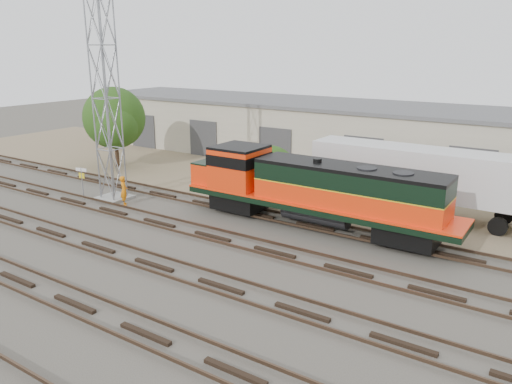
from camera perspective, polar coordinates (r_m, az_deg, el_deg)
The scene contains 11 objects.
ground at distance 26.55m, azimuth -7.00°, elevation -6.18°, with size 140.00×140.00×0.00m, color #47423A.
dirt_strip at distance 38.56m, azimuth 7.51°, elevation 0.95°, with size 80.00×16.00×0.02m, color #726047.
tracks at distance 24.52m, azimuth -11.58°, elevation -8.16°, with size 80.00×20.40×0.28m.
warehouse at distance 45.15m, azimuth 12.18°, elevation 6.40°, with size 58.40×10.40×5.30m.
locomotive at distance 28.59m, azimuth 6.40°, elevation 0.35°, with size 16.55×2.90×3.98m.
signal_tower at distance 34.44m, azimuth -16.72°, elevation 9.80°, with size 2.00×2.00×13.55m.
sign_post at distance 35.91m, azimuth -19.28°, elevation 1.60°, with size 0.91×0.18×2.24m.
worker at distance 34.01m, azimuth -14.86°, elevation 0.16°, with size 0.71×0.47×1.96m, color orange.
semi_trailer at distance 31.99m, azimuth 18.94°, elevation 1.90°, with size 13.63×2.76×4.19m.
tree_west at distance 44.52m, azimuth -15.86°, elevation 7.93°, with size 5.53×5.27×6.89m.
tree_mid at distance 34.11m, azimuth 1.72°, elevation 1.86°, with size 4.08×3.88×3.88m.
Camera 1 is at (16.10, -18.57, 10.04)m, focal length 35.00 mm.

